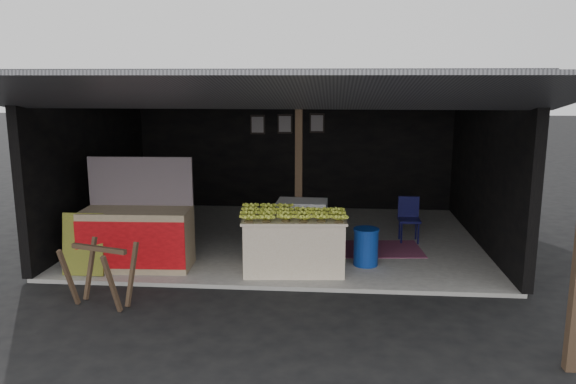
# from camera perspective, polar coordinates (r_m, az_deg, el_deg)

# --- Properties ---
(ground) EXTENTS (80.00, 80.00, 0.00)m
(ground) POSITION_cam_1_polar(r_m,az_deg,el_deg) (7.93, -2.04, -9.97)
(ground) COLOR black
(ground) RESTS_ON ground
(concrete_slab) EXTENTS (7.00, 5.00, 0.06)m
(concrete_slab) POSITION_cam_1_polar(r_m,az_deg,el_deg) (10.28, -0.38, -4.75)
(concrete_slab) COLOR gray
(concrete_slab) RESTS_ON ground
(shophouse) EXTENTS (7.40, 7.29, 3.02)m
(shophouse) POSITION_cam_1_polar(r_m,az_deg,el_deg) (10.21, -0.23, 6.97)
(shophouse) COLOR black
(shophouse) RESTS_ON ground
(banana_table) EXTENTS (1.59, 1.06, 0.84)m
(banana_table) POSITION_cam_1_polar(r_m,az_deg,el_deg) (8.42, 0.58, -5.22)
(banana_table) COLOR silver
(banana_table) RESTS_ON concrete_slab
(banana_pile) EXTENTS (1.46, 0.95, 0.17)m
(banana_pile) POSITION_cam_1_polar(r_m,az_deg,el_deg) (8.29, 0.59, -1.92)
(banana_pile) COLOR yellow
(banana_pile) RESTS_ON banana_table
(white_crate) EXTENTS (0.82, 0.58, 0.89)m
(white_crate) POSITION_cam_1_polar(r_m,az_deg,el_deg) (9.22, 1.43, -3.59)
(white_crate) COLOR white
(white_crate) RESTS_ON concrete_slab
(neighbor_stall) EXTENTS (1.64, 0.80, 1.66)m
(neighbor_stall) POSITION_cam_1_polar(r_m,az_deg,el_deg) (8.83, -15.04, -4.30)
(neighbor_stall) COLOR #998466
(neighbor_stall) RESTS_ON concrete_slab
(green_signboard) EXTENTS (0.61, 0.19, 0.91)m
(green_signboard) POSITION_cam_1_polar(r_m,az_deg,el_deg) (8.75, -20.09, -5.02)
(green_signboard) COLOR black
(green_signboard) RESTS_ON concrete_slab
(sawhorse) EXTENTS (0.89, 0.88, 0.81)m
(sawhorse) POSITION_cam_1_polar(r_m,az_deg,el_deg) (7.61, -18.55, -7.41)
(sawhorse) COLOR #463223
(sawhorse) RESTS_ON ground
(water_barrel) EXTENTS (0.38, 0.38, 0.55)m
(water_barrel) POSITION_cam_1_polar(r_m,az_deg,el_deg) (8.77, 7.92, -5.63)
(water_barrel) COLOR navy
(water_barrel) RESTS_ON concrete_slab
(plastic_chair) EXTENTS (0.37, 0.37, 0.78)m
(plastic_chair) POSITION_cam_1_polar(r_m,az_deg,el_deg) (10.18, 12.18, -2.33)
(plastic_chair) COLOR #090936
(plastic_chair) RESTS_ON concrete_slab
(magenta_rug) EXTENTS (1.58, 1.12, 0.01)m
(magenta_rug) POSITION_cam_1_polar(r_m,az_deg,el_deg) (9.67, 8.97, -5.73)
(magenta_rug) COLOR #7E1B59
(magenta_rug) RESTS_ON concrete_slab
(picture_frames) EXTENTS (1.62, 0.04, 0.46)m
(picture_frames) POSITION_cam_1_polar(r_m,az_deg,el_deg) (12.31, -0.16, 6.93)
(picture_frames) COLOR black
(picture_frames) RESTS_ON shophouse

